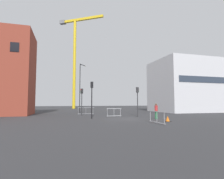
{
  "coord_description": "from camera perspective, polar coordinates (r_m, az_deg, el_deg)",
  "views": [
    {
      "loc": [
        -6.7,
        -18.78,
        1.82
      ],
      "look_at": [
        0.0,
        5.56,
        3.68
      ],
      "focal_mm": 28.59,
      "sensor_mm": 36.0,
      "label": 1
    }
  ],
  "objects": [
    {
      "name": "pedestrian_walking",
      "position": [
        20.59,
        13.95,
        -6.38
      ],
      "size": [
        0.34,
        0.34,
        1.72
      ],
      "color": "#2D844C",
      "rests_on": "ground"
    },
    {
      "name": "traffic_light_median",
      "position": [
        25.73,
        -9.65,
        -2.49
      ],
      "size": [
        0.38,
        0.36,
        3.81
      ],
      "color": "#2D2D30",
      "rests_on": "ground"
    },
    {
      "name": "construction_crane",
      "position": [
        58.06,
        -11.7,
        11.92
      ],
      "size": [
        13.0,
        8.95,
        28.38
      ],
      "color": "yellow",
      "rests_on": "ground"
    },
    {
      "name": "office_block",
      "position": [
        39.3,
        22.43,
        0.95
      ],
      "size": [
        12.28,
        10.13,
        10.28
      ],
      "color": "silver",
      "rests_on": "ground"
    },
    {
      "name": "traffic_light_island",
      "position": [
        20.74,
        -6.48,
        -1.4
      ],
      "size": [
        0.35,
        0.39,
        4.24
      ],
      "color": "black",
      "rests_on": "ground"
    },
    {
      "name": "traffic_cone_by_barrier",
      "position": [
        18.18,
        17.38,
        -8.99
      ],
      "size": [
        0.53,
        0.53,
        0.54
      ],
      "color": "black",
      "rests_on": "ground"
    },
    {
      "name": "safety_barrier_rear",
      "position": [
        16.21,
        14.14,
        -8.53
      ],
      "size": [
        0.1,
        2.57,
        1.08
      ],
      "color": "#B2B5BA",
      "rests_on": "ground"
    },
    {
      "name": "safety_barrier_mid_span",
      "position": [
        23.42,
        0.63,
        -7.3
      ],
      "size": [
        2.0,
        0.14,
        1.08
      ],
      "color": "#B2B5BA",
      "rests_on": "ground"
    },
    {
      "name": "traffic_light_corner",
      "position": [
        23.46,
        8.17,
        -2.31
      ],
      "size": [
        0.38,
        0.26,
        3.84
      ],
      "color": "#2D2D30",
      "rests_on": "ground"
    },
    {
      "name": "ground",
      "position": [
        20.02,
        4.28,
        -9.42
      ],
      "size": [
        160.0,
        160.0,
        0.0
      ],
      "primitive_type": "plane",
      "color": "#333335"
    },
    {
      "name": "safety_barrier_front",
      "position": [
        28.21,
        -8.37,
        -6.72
      ],
      "size": [
        2.58,
        0.42,
        1.08
      ],
      "color": "gray",
      "rests_on": "ground"
    },
    {
      "name": "streetlamp_tall",
      "position": [
        32.57,
        -10.02,
        1.63
      ],
      "size": [
        1.36,
        1.37,
        8.84
      ],
      "color": "#232326",
      "rests_on": "ground"
    }
  ]
}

